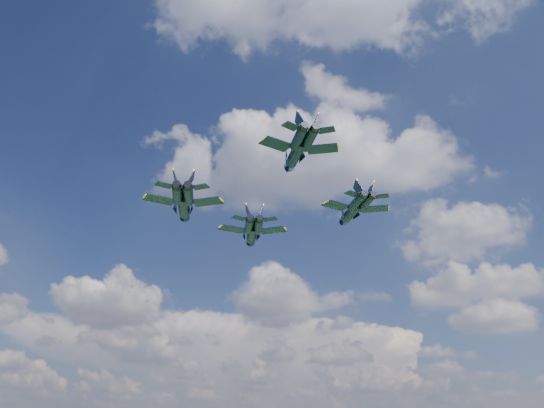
% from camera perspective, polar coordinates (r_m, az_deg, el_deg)
% --- Properties ---
extents(jet_lead, '(13.48, 18.45, 4.35)m').
position_cam_1_polar(jet_lead, '(111.65, -2.18, -3.26)').
color(jet_lead, black).
extents(jet_left, '(13.13, 18.08, 4.27)m').
position_cam_1_polar(jet_left, '(95.54, -9.44, -0.28)').
color(jet_left, black).
extents(jet_right, '(11.90, 16.33, 3.90)m').
position_cam_1_polar(jet_right, '(98.65, 8.48, -0.89)').
color(jet_right, black).
extents(jet_slot, '(11.56, 15.85, 3.79)m').
position_cam_1_polar(jet_slot, '(81.93, 2.53, 5.39)').
color(jet_slot, black).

